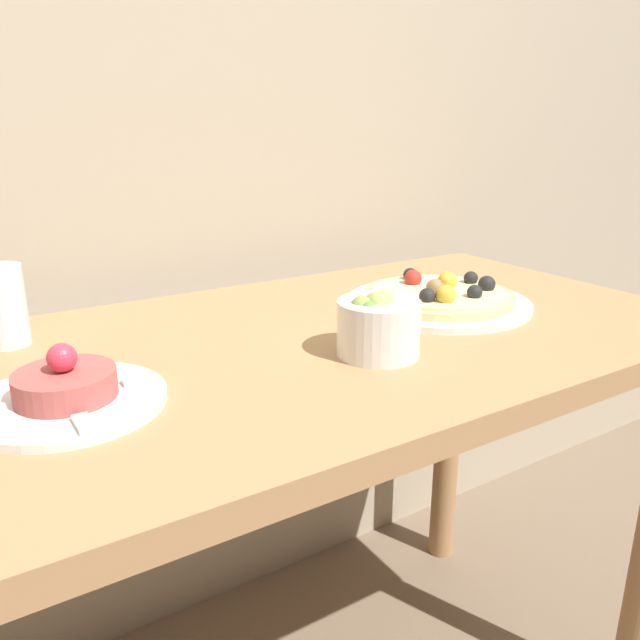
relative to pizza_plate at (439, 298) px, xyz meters
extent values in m
cube|color=#AD7F51|center=(-0.31, -0.02, -0.03)|extent=(1.31, 0.63, 0.03)
cylinder|color=#AD7F51|center=(0.29, 0.24, -0.41)|extent=(0.06, 0.06, 0.73)
cylinder|color=white|center=(0.00, 0.00, -0.01)|extent=(0.31, 0.31, 0.01)
cylinder|color=#E5C17F|center=(0.00, 0.00, 0.00)|extent=(0.25, 0.25, 0.01)
cylinder|color=beige|center=(0.00, 0.00, 0.01)|extent=(0.22, 0.22, 0.00)
sphere|color=black|center=(0.08, 0.01, 0.02)|extent=(0.02, 0.02, 0.02)
sphere|color=black|center=(0.07, -0.04, 0.02)|extent=(0.03, 0.03, 0.03)
sphere|color=black|center=(0.02, -0.06, 0.02)|extent=(0.02, 0.02, 0.02)
sphere|color=#B22D23|center=(-0.01, 0.06, 0.02)|extent=(0.03, 0.03, 0.03)
sphere|color=gold|center=(-0.04, -0.05, 0.02)|extent=(0.03, 0.03, 0.03)
sphere|color=#997047|center=(-0.02, -0.01, 0.02)|extent=(0.03, 0.03, 0.03)
sphere|color=black|center=(0.01, 0.09, 0.02)|extent=(0.03, 0.03, 0.03)
sphere|color=black|center=(-0.06, -0.04, 0.02)|extent=(0.03, 0.03, 0.03)
sphere|color=gold|center=(0.03, 0.01, 0.02)|extent=(0.03, 0.03, 0.03)
cylinder|color=white|center=(-0.60, -0.07, -0.01)|extent=(0.21, 0.21, 0.01)
cylinder|color=#B2514C|center=(-0.60, -0.07, 0.01)|extent=(0.11, 0.11, 0.03)
sphere|color=#E0384C|center=(-0.60, -0.07, 0.04)|extent=(0.03, 0.03, 0.03)
cube|color=white|center=(-0.52, -0.07, 0.00)|extent=(0.04, 0.02, 0.01)
cube|color=white|center=(-0.60, 0.01, 0.00)|extent=(0.02, 0.04, 0.01)
cube|color=white|center=(-0.60, -0.15, 0.00)|extent=(0.02, 0.04, 0.01)
cylinder|color=white|center=(-0.22, -0.13, 0.02)|extent=(0.11, 0.11, 0.07)
sphere|color=#A3B25B|center=(-0.22, -0.13, 0.05)|extent=(0.03, 0.03, 0.03)
sphere|color=#B7BC70|center=(-0.22, -0.12, 0.05)|extent=(0.03, 0.03, 0.03)
sphere|color=#8EA34C|center=(-0.25, -0.12, 0.05)|extent=(0.03, 0.03, 0.03)
sphere|color=#A3B25B|center=(-0.23, -0.13, 0.05)|extent=(0.04, 0.04, 0.04)
sphere|color=#B7BC70|center=(-0.21, -0.11, 0.05)|extent=(0.03, 0.03, 0.03)
sphere|color=#668E42|center=(-0.25, -0.13, 0.05)|extent=(0.02, 0.02, 0.02)
cylinder|color=silver|center=(-0.63, 0.17, 0.04)|extent=(0.06, 0.06, 0.11)
camera|label=1|loc=(-0.70, -0.74, 0.28)|focal=35.00mm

